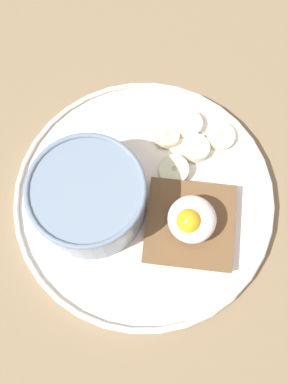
# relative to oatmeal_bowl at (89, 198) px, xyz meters

# --- Properties ---
(ground_plane) EXTENTS (1.20, 1.20, 0.02)m
(ground_plane) POSITION_rel_oatmeal_bowl_xyz_m (-0.01, -0.06, -0.05)
(ground_plane) COLOR #786549
(ground_plane) RESTS_ON ground
(plate) EXTENTS (0.31, 0.31, 0.02)m
(plate) POSITION_rel_oatmeal_bowl_xyz_m (-0.01, -0.06, -0.04)
(plate) COLOR silver
(plate) RESTS_ON ground_plane
(oatmeal_bowl) EXTENTS (0.13, 0.13, 0.07)m
(oatmeal_bowl) POSITION_rel_oatmeal_bowl_xyz_m (0.00, 0.00, 0.00)
(oatmeal_bowl) COLOR slate
(oatmeal_bowl) RESTS_ON plate
(toast_slice) EXTENTS (0.13, 0.13, 0.01)m
(toast_slice) POSITION_rel_oatmeal_bowl_xyz_m (-0.06, -0.10, -0.03)
(toast_slice) COLOR brown
(toast_slice) RESTS_ON plate
(poached_egg) EXTENTS (0.05, 0.05, 0.04)m
(poached_egg) POSITION_rel_oatmeal_bowl_xyz_m (-0.06, -0.10, -0.00)
(poached_egg) COLOR white
(poached_egg) RESTS_ON toast_slice
(banana_slice_front) EXTENTS (0.05, 0.05, 0.01)m
(banana_slice_front) POSITION_rel_oatmeal_bowl_xyz_m (0.07, -0.14, -0.03)
(banana_slice_front) COLOR #FAE6C6
(banana_slice_front) RESTS_ON plate
(banana_slice_left) EXTENTS (0.04, 0.04, 0.02)m
(banana_slice_left) POSITION_rel_oatmeal_bowl_xyz_m (0.03, -0.14, -0.03)
(banana_slice_left) COLOR #F8E6C2
(banana_slice_left) RESTS_ON plate
(banana_slice_back) EXTENTS (0.04, 0.04, 0.01)m
(banana_slice_back) POSITION_rel_oatmeal_bowl_xyz_m (0.04, -0.17, -0.03)
(banana_slice_back) COLOR beige
(banana_slice_back) RESTS_ON plate
(banana_slice_right) EXTENTS (0.03, 0.04, 0.01)m
(banana_slice_right) POSITION_rel_oatmeal_bowl_xyz_m (0.06, -0.11, -0.03)
(banana_slice_right) COLOR beige
(banana_slice_right) RESTS_ON plate
(banana_slice_inner) EXTENTS (0.05, 0.05, 0.02)m
(banana_slice_inner) POSITION_rel_oatmeal_bowl_xyz_m (0.01, -0.10, -0.03)
(banana_slice_inner) COLOR beige
(banana_slice_inner) RESTS_ON plate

